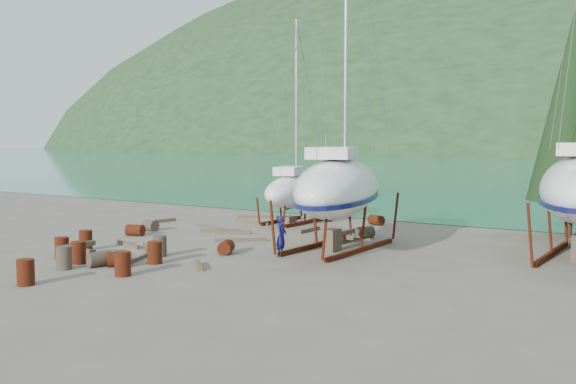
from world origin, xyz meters
The scene contains 39 objects.
ground centered at (0.00, 0.00, 0.00)m, with size 600.00×600.00×0.00m, color #5F544B.
far_house_left centered at (-60.00, 190.00, 2.92)m, with size 6.60×5.60×5.60m.
far_house_center centered at (-20.00, 190.00, 2.92)m, with size 6.60×5.60×5.60m.
cypress_back_left centered at (11.00, 14.00, 6.66)m, with size 4.14×4.14×11.50m.
moored_boat_left centered at (-30.00, 60.00, 0.39)m, with size 2.00×5.00×6.05m.
moored_boat_far centered at (-8.00, 110.00, 0.39)m, with size 2.00×5.00×6.05m.
large_sailboat_near centered at (3.16, 4.36, 2.81)m, with size 6.77×11.52×17.46m.
small_sailboat_shore centered at (-3.53, 10.87, 1.95)m, with size 4.20×7.74×11.81m.
worker centered at (2.03, 1.52, 0.86)m, with size 0.63×0.41×1.72m, color #131454.
drum_0 centered at (-5.27, -3.83, 0.44)m, with size 0.58×0.58×0.88m, color #612810.
drum_1 centered at (-2.60, -4.14, 0.29)m, with size 0.58×0.58×0.88m, color #2D2823.
drum_2 centered at (-7.49, 2.24, 0.29)m, with size 0.58×0.58×0.88m, color #612810.
drum_3 centered at (-2.09, -7.65, 0.44)m, with size 0.58×0.58×0.88m, color #612810.
drum_4 centered at (0.93, 12.83, 0.29)m, with size 0.58×0.58×0.88m, color #612810.
drum_5 centered at (-2.21, -1.30, 0.44)m, with size 0.58×0.58×0.88m, color #2D2823.
drum_6 centered at (-0.28, 0.70, 0.29)m, with size 0.58×0.58×0.88m, color #612810.
drum_7 centered at (-0.52, -4.83, 0.44)m, with size 0.58×0.58×0.88m, color #612810.
drum_10 centered at (-6.10, -1.96, 0.44)m, with size 0.58×0.58×0.88m, color #612810.
drum_11 centered at (2.61, 8.06, 0.29)m, with size 0.58×0.58×0.88m, color #2D2823.
drum_12 centered at (-1.96, -3.72, 0.29)m, with size 0.58×0.58×0.88m, color #612810.
drum_13 centered at (-3.76, -4.19, 0.44)m, with size 0.58×0.58×0.88m, color #612810.
drum_14 centered at (-1.25, -2.53, 0.44)m, with size 0.58×0.58×0.88m, color #612810.
drum_15 centered at (-8.19, 3.98, 0.29)m, with size 0.58×0.58×0.88m, color #2D2823.
drum_16 centered at (-3.26, -5.25, 0.44)m, with size 0.58×0.58×0.88m, color #2D2823.
timber_0 centered at (-6.77, 11.87, 0.07)m, with size 0.14×2.54×0.14m, color brown.
timber_2 centered at (-10.24, 6.90, 0.09)m, with size 0.19×1.94×0.19m, color brown.
timber_3 centered at (-2.21, -2.70, 0.07)m, with size 0.15×3.07×0.15m, color brown.
timber_4 centered at (-4.68, 5.57, 0.09)m, with size 0.17×2.07×0.17m, color brown.
timber_5 centered at (-3.71, -0.64, 0.08)m, with size 0.16×2.48×0.16m, color brown.
timber_6 centered at (-0.87, 8.41, 0.10)m, with size 0.19×2.00×0.19m, color brown.
timber_7 centered at (0.72, -2.17, 0.09)m, with size 0.17×1.52×0.17m, color brown.
timber_8 centered at (-3.64, 5.49, 0.09)m, with size 0.19×1.73×0.19m, color brown.
timber_9 centered at (-5.39, 9.38, 0.08)m, with size 0.15×2.62×0.15m, color brown.
timber_11 centered at (-1.83, 3.74, 0.08)m, with size 0.15×2.52×0.15m, color brown.
timber_12 centered at (-5.35, -0.22, 0.08)m, with size 0.17×2.27×0.17m, color brown.
timber_15 centered at (-5.96, 6.31, 0.07)m, with size 0.15×2.69×0.15m, color brown.
timber_16 centered at (-2.74, -3.08, 0.11)m, with size 0.23×3.08×0.23m, color brown.
timber_pile_fore centered at (-4.93, -3.36, 0.30)m, with size 1.80×1.80×0.60m.
timber_pile_aft centered at (2.54, 6.08, 0.30)m, with size 1.80×1.80×0.60m.
Camera 1 is at (16.96, -20.40, 4.83)m, focal length 40.00 mm.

